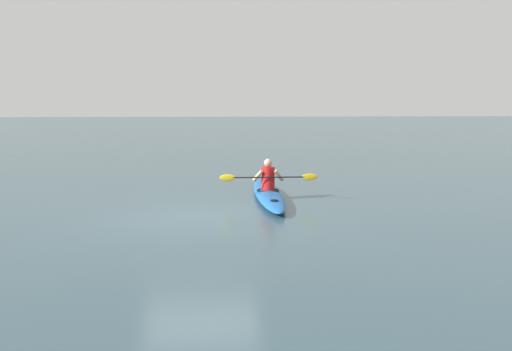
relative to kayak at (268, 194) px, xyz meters
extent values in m
plane|color=#334C56|center=(1.68, 2.22, -0.12)|extent=(160.00, 160.00, 0.00)
ellipsoid|color=#1959A5|center=(0.00, 0.00, 0.00)|extent=(0.65, 5.12, 0.24)
torus|color=black|center=(0.00, -0.01, 0.10)|extent=(0.58, 0.58, 0.04)
cylinder|color=black|center=(0.00, 1.53, 0.11)|extent=(0.18, 0.18, 0.02)
cylinder|color=red|center=(0.00, 0.00, 0.41)|extent=(0.33, 0.33, 0.58)
sphere|color=tan|center=(0.00, 0.00, 0.81)|extent=(0.21, 0.21, 0.21)
cylinder|color=black|center=(0.00, 0.20, 0.46)|extent=(2.07, 0.04, 0.03)
ellipsoid|color=gold|center=(-1.03, 0.20, 0.46)|extent=(0.40, 0.04, 0.17)
ellipsoid|color=gold|center=(1.03, 0.19, 0.46)|extent=(0.40, 0.04, 0.17)
cylinder|color=tan|center=(-0.27, 0.08, 0.49)|extent=(0.27, 0.22, 0.34)
cylinder|color=tan|center=(0.27, 0.08, 0.49)|extent=(0.27, 0.22, 0.34)
camera|label=1|loc=(1.40, 14.47, 2.36)|focal=40.57mm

